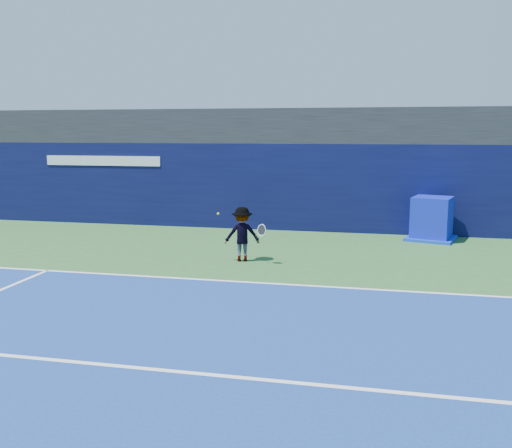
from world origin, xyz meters
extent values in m
plane|color=#2D602B|center=(0.00, 0.00, 0.00)|extent=(80.00, 80.00, 0.00)
cube|color=white|center=(0.00, 3.00, 0.01)|extent=(24.00, 0.10, 0.01)
cube|color=white|center=(0.00, -2.00, 0.01)|extent=(24.00, 0.10, 0.01)
cube|color=#222227|center=(0.00, 11.50, 3.60)|extent=(36.00, 3.00, 1.20)
cube|color=#090C35|center=(0.00, 10.50, 1.50)|extent=(36.00, 1.00, 3.00)
cube|color=white|center=(-7.00, 9.99, 2.35)|extent=(4.50, 0.04, 0.35)
cube|color=#0C17AD|center=(4.65, 9.34, 0.69)|extent=(1.41, 1.41, 1.37)
cube|color=#0D30B8|center=(4.65, 9.34, 0.05)|extent=(1.77, 1.77, 0.09)
imported|color=white|center=(-0.53, 5.13, 0.72)|extent=(1.05, 0.78, 1.45)
cylinder|color=black|center=(-0.08, 4.88, 0.65)|extent=(0.07, 0.13, 0.23)
torus|color=white|center=(0.06, 4.83, 0.90)|extent=(0.27, 0.15, 0.26)
cylinder|color=black|center=(0.06, 4.83, 0.90)|extent=(0.22, 0.12, 0.22)
sphere|color=#C6D117|center=(-1.48, 6.15, 1.10)|extent=(0.07, 0.07, 0.07)
camera|label=1|loc=(3.02, -9.33, 3.44)|focal=40.00mm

